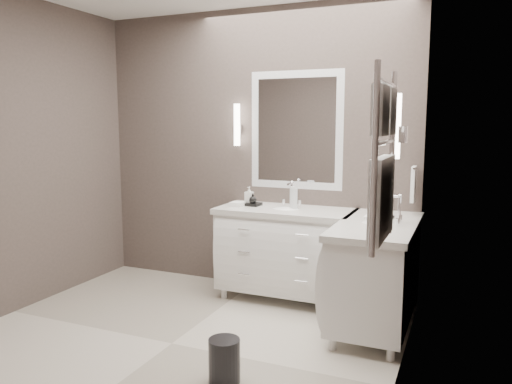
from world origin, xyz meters
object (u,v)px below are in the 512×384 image
at_px(vanity_back, 286,248).
at_px(waste_bin, 224,361).
at_px(towel_ladder, 383,168).
at_px(vanity_right, 376,268).

distance_m(vanity_back, waste_bin, 1.61).
bearing_deg(vanity_back, waste_bin, -84.32).
height_order(vanity_back, waste_bin, vanity_back).
xyz_separation_m(vanity_back, waste_bin, (0.16, -1.56, -0.34)).
distance_m(vanity_back, towel_ladder, 2.16).
xyz_separation_m(vanity_right, waste_bin, (-0.72, -1.24, -0.34)).
height_order(vanity_back, vanity_right, same).
distance_m(vanity_right, towel_ladder, 1.60).
bearing_deg(waste_bin, vanity_right, 59.80).
relative_size(towel_ladder, waste_bin, 3.21).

